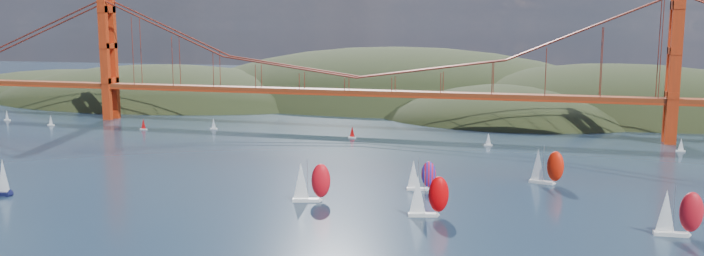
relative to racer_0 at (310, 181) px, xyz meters
name	(u,v)px	position (x,y,z in m)	size (l,w,h in m)	color
headlands	(487,130)	(23.95, 216.45, -17.60)	(725.00, 225.00, 96.00)	black
bridge	(354,53)	(-22.75, 118.16, 27.09)	(552.00, 12.00, 55.00)	maroon
racer_0	(310,181)	(0.00, 0.00, 0.00)	(9.70, 5.69, 10.88)	silver
racer_1	(428,195)	(30.15, -5.09, -0.12)	(9.48, 5.56, 10.63)	silver
racer_2	(678,212)	(82.41, -5.35, -0.03)	(9.50, 4.00, 10.82)	silver
racer_3	(546,166)	(55.76, 36.36, -0.10)	(9.51, 5.43, 10.66)	white
racer_rwb	(421,175)	(23.98, 19.39, -0.94)	(7.92, 4.23, 8.88)	silver
distant_boat_0	(7,115)	(-183.97, 99.78, -2.73)	(3.00, 2.00, 4.70)	silver
distant_boat_1	(51,120)	(-153.34, 91.92, -2.73)	(3.00, 2.00, 4.70)	silver
distant_boat_2	(143,124)	(-107.41, 92.47, -2.73)	(3.00, 2.00, 4.70)	silver
distant_boat_3	(214,124)	(-79.73, 101.85, -2.73)	(3.00, 2.00, 4.70)	silver
distant_boat_4	(681,145)	(100.23, 100.03, -2.73)	(3.00, 2.00, 4.70)	silver
distant_boat_8	(488,139)	(35.10, 93.40, -2.73)	(3.00, 2.00, 4.70)	silver
distant_boat_9	(352,132)	(-17.34, 96.53, -2.73)	(3.00, 2.00, 4.70)	silver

